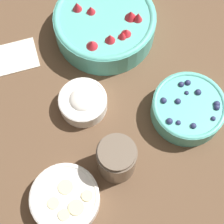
% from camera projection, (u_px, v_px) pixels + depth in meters
% --- Properties ---
extents(ground_plane, '(4.00, 4.00, 0.00)m').
position_uv_depth(ground_plane, '(135.00, 76.00, 0.94)').
color(ground_plane, brown).
extents(bowl_strawberries, '(0.26, 0.26, 0.10)m').
position_uv_depth(bowl_strawberries, '(105.00, 23.00, 0.95)').
color(bowl_strawberries, '#56B7A8').
rests_on(bowl_strawberries, ground_plane).
extents(bowl_blueberries, '(0.17, 0.17, 0.06)m').
position_uv_depth(bowl_blueberries, '(188.00, 108.00, 0.87)').
color(bowl_blueberries, '#56B7A8').
rests_on(bowl_blueberries, ground_plane).
extents(bowl_bananas, '(0.15, 0.15, 0.04)m').
position_uv_depth(bowl_bananas, '(65.00, 199.00, 0.80)').
color(bowl_bananas, white).
rests_on(bowl_bananas, ground_plane).
extents(bowl_cream, '(0.12, 0.12, 0.05)m').
position_uv_depth(bowl_cream, '(83.00, 102.00, 0.89)').
color(bowl_cream, white).
rests_on(bowl_cream, ground_plane).
extents(jar_chocolate, '(0.09, 0.09, 0.11)m').
position_uv_depth(jar_chocolate, '(117.00, 159.00, 0.81)').
color(jar_chocolate, brown).
rests_on(jar_chocolate, ground_plane).
extents(napkin, '(0.14, 0.11, 0.01)m').
position_uv_depth(napkin, '(12.00, 58.00, 0.96)').
color(napkin, silver).
rests_on(napkin, ground_plane).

